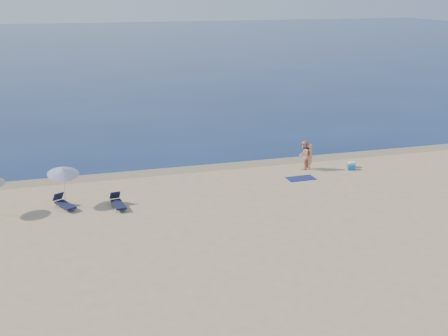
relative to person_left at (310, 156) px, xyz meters
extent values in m
plane|color=tan|center=(-4.36, -17.28, -0.83)|extent=(160.00, 160.00, 0.00)
cube|color=#0C1D48|center=(-4.36, 82.72, -0.82)|extent=(240.00, 160.00, 0.01)
cube|color=#847254|center=(-4.36, 2.12, -0.83)|extent=(240.00, 1.60, 0.00)
imported|color=tan|center=(0.00, 0.00, 0.00)|extent=(0.60, 0.71, 1.66)
imported|color=tan|center=(-0.37, 0.11, 0.08)|extent=(1.09, 1.12, 1.82)
cube|color=#0F1A4F|center=(-1.28, -1.57, -0.81)|extent=(1.72, 0.99, 0.03)
cube|color=white|center=(2.76, -0.40, -0.66)|extent=(0.43, 0.39, 0.34)
cube|color=#216BB4|center=(2.44, -0.82, -0.66)|extent=(0.52, 0.39, 0.35)
cylinder|color=silver|center=(-14.93, -2.37, 0.08)|extent=(0.14, 0.40, 1.88)
cone|color=white|center=(-14.93, -2.00, 1.00)|extent=(2.03, 2.04, 0.61)
sphere|color=silver|center=(-14.93, -2.00, 1.16)|extent=(0.05, 0.05, 0.05)
cube|color=#131935|center=(-14.97, -2.64, -0.62)|extent=(1.12, 1.52, 0.10)
cube|color=#131935|center=(-15.30, -2.00, -0.35)|extent=(0.63, 0.55, 0.46)
cylinder|color=#A5A5AD|center=(-14.78, -2.54, -0.72)|extent=(0.03, 0.03, 0.21)
cube|color=#121732|center=(-12.31, -3.32, -0.62)|extent=(0.71, 1.48, 0.10)
cube|color=#121732|center=(-12.40, -2.62, -0.35)|extent=(0.56, 0.41, 0.46)
cylinder|color=#A5A5AD|center=(-12.10, -3.29, -0.72)|extent=(0.03, 0.03, 0.21)
camera|label=1|loc=(-14.57, -30.92, 10.11)|focal=45.00mm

